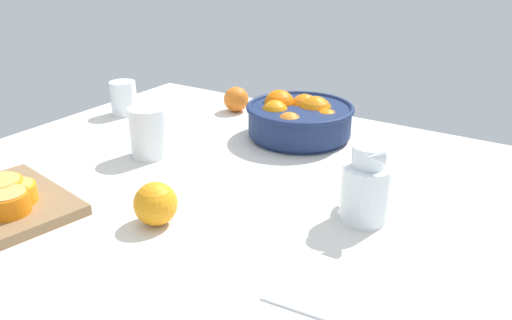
# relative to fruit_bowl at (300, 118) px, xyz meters

# --- Properties ---
(ground_plane) EXTENTS (1.44, 1.05, 0.03)m
(ground_plane) POSITION_rel_fruit_bowl_xyz_m (0.10, -0.30, -0.06)
(ground_plane) COLOR silver
(fruit_bowl) EXTENTS (0.27, 0.27, 0.11)m
(fruit_bowl) POSITION_rel_fruit_bowl_xyz_m (0.00, 0.00, 0.00)
(fruit_bowl) COLOR navy
(fruit_bowl) RESTS_ON ground_plane
(juice_pitcher) EXTENTS (0.09, 0.12, 0.15)m
(juice_pitcher) POSITION_rel_fruit_bowl_xyz_m (0.29, -0.30, 0.00)
(juice_pitcher) COLOR white
(juice_pitcher) RESTS_ON ground_plane
(juice_glass) EXTENTS (0.09, 0.09, 0.11)m
(juice_glass) POSITION_rel_fruit_bowl_xyz_m (-0.23, -0.29, 0.00)
(juice_glass) COLOR white
(juice_glass) RESTS_ON ground_plane
(second_glass) EXTENTS (0.07, 0.07, 0.09)m
(second_glass) POSITION_rel_fruit_bowl_xyz_m (-0.50, -0.10, -0.01)
(second_glass) COLOR white
(second_glass) RESTS_ON ground_plane
(cutting_board) EXTENTS (0.30, 0.25, 0.02)m
(cutting_board) POSITION_rel_fruit_bowl_xyz_m (-0.28, -0.63, -0.04)
(cutting_board) COLOR olive
(cutting_board) RESTS_ON ground_plane
(orange_half_0) EXTENTS (0.08, 0.08, 0.04)m
(orange_half_0) POSITION_rel_fruit_bowl_xyz_m (-0.28, -0.63, -0.01)
(orange_half_0) COLOR orange
(orange_half_0) RESTS_ON cutting_board
(orange_half_1) EXTENTS (0.08, 0.08, 0.04)m
(orange_half_1) POSITION_rel_fruit_bowl_xyz_m (-0.23, -0.65, -0.01)
(orange_half_1) COLOR orange
(orange_half_1) RESTS_ON cutting_board
(orange_half_2) EXTENTS (0.07, 0.07, 0.04)m
(orange_half_2) POSITION_rel_fruit_bowl_xyz_m (-0.25, -0.61, -0.01)
(orange_half_2) COLOR orange
(orange_half_2) RESTS_ON cutting_board
(loose_orange_0) EXTENTS (0.07, 0.07, 0.07)m
(loose_orange_0) POSITION_rel_fruit_bowl_xyz_m (-0.25, 0.09, -0.01)
(loose_orange_0) COLOR orange
(loose_orange_0) RESTS_ON ground_plane
(loose_orange_1) EXTENTS (0.08, 0.08, 0.08)m
(loose_orange_1) POSITION_rel_fruit_bowl_xyz_m (-0.01, -0.51, -0.01)
(loose_orange_1) COLOR orange
(loose_orange_1) RESTS_ON ground_plane
(spoon) EXTENTS (0.14, 0.03, 0.01)m
(spoon) POSITION_rel_fruit_bowl_xyz_m (0.35, -0.58, -0.05)
(spoon) COLOR silver
(spoon) RESTS_ON ground_plane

